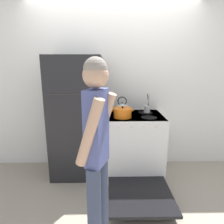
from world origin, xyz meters
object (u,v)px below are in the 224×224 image
object	(u,v)px
refrigerator	(77,118)
stove_range	(134,146)
utensil_jar	(147,108)
tea_kettle	(122,108)
dutch_oven_pot	(122,113)
person	(97,148)

from	to	relation	value
refrigerator	stove_range	xyz separation A→B (m)	(0.83, -0.07, -0.41)
utensil_jar	tea_kettle	bearing A→B (deg)	-179.03
dutch_oven_pot	person	xyz separation A→B (m)	(-0.28, -1.10, -0.02)
utensil_jar	person	bearing A→B (deg)	-115.93
dutch_oven_pot	utensil_jar	distance (m)	0.47
person	tea_kettle	bearing A→B (deg)	8.38
tea_kettle	utensil_jar	world-z (taller)	utensil_jar
refrigerator	dutch_oven_pot	bearing A→B (deg)	-14.63
dutch_oven_pot	tea_kettle	world-z (taller)	tea_kettle
stove_range	tea_kettle	world-z (taller)	tea_kettle
refrigerator	dutch_oven_pot	xyz separation A→B (m)	(0.65, -0.17, 0.11)
stove_range	person	world-z (taller)	person
tea_kettle	person	distance (m)	1.40
dutch_oven_pot	utensil_jar	xyz separation A→B (m)	(0.39, 0.27, -0.00)
refrigerator	utensil_jar	bearing A→B (deg)	5.83
refrigerator	tea_kettle	bearing A→B (deg)	8.52
utensil_jar	stove_range	bearing A→B (deg)	-138.67
stove_range	dutch_oven_pot	xyz separation A→B (m)	(-0.18, -0.10, 0.53)
refrigerator	utensil_jar	xyz separation A→B (m)	(1.03, 0.11, 0.11)
stove_range	utensil_jar	distance (m)	0.59
refrigerator	stove_range	bearing A→B (deg)	-5.06
stove_range	utensil_jar	world-z (taller)	utensil_jar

